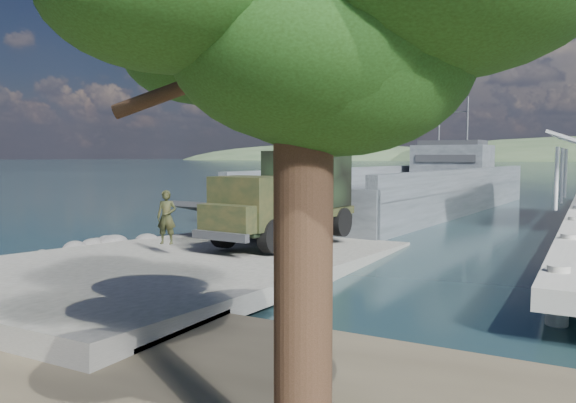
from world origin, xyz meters
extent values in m
plane|color=#163035|center=(0.00, 0.00, 0.00)|extent=(1400.00, 1400.00, 0.00)
cube|color=slate|center=(0.00, -1.00, 0.25)|extent=(10.00, 18.00, 0.50)
cube|color=#3E4549|center=(0.17, 23.82, 0.47)|extent=(11.98, 31.93, 2.60)
cube|color=#3E4549|center=(-4.19, 24.19, 2.40)|extent=(3.26, 31.19, 1.35)
cube|color=#3E4549|center=(4.53, 23.45, 2.40)|extent=(3.26, 31.19, 1.35)
cube|color=#3E4549|center=(-1.14, 8.36, 1.04)|extent=(9.38, 1.21, 2.71)
cube|color=#3E4549|center=(1.05, 34.20, 3.33)|extent=(6.58, 4.68, 3.13)
cube|color=#313336|center=(1.05, 34.20, 5.10)|extent=(5.47, 3.76, 0.42)
cylinder|color=gray|center=(-0.20, 34.31, 7.50)|extent=(0.17, 0.17, 5.21)
cylinder|color=gray|center=(2.29, 34.10, 6.98)|extent=(0.17, 0.17, 4.17)
cylinder|color=black|center=(0.01, 0.89, 1.11)|extent=(0.54, 1.26, 1.23)
cylinder|color=black|center=(2.17, 0.69, 1.11)|extent=(0.54, 1.26, 1.23)
cylinder|color=black|center=(0.31, 4.08, 1.11)|extent=(0.54, 1.26, 1.23)
cylinder|color=black|center=(2.47, 3.88, 1.11)|extent=(0.54, 1.26, 1.23)
cylinder|color=black|center=(0.48, 5.96, 1.11)|extent=(0.54, 1.26, 1.23)
cylinder|color=black|center=(2.64, 5.76, 1.11)|extent=(0.54, 1.26, 1.23)
cube|color=black|center=(1.34, 3.42, 1.25)|extent=(2.72, 7.33, 0.24)
cube|color=black|center=(1.10, 0.88, 2.24)|extent=(2.52, 2.09, 1.89)
cube|color=black|center=(1.00, -0.24, 1.77)|extent=(2.24, 1.04, 0.94)
cube|color=black|center=(1.46, 4.73, 1.58)|extent=(2.75, 4.54, 0.33)
cube|color=black|center=(1.47, 4.92, 2.95)|extent=(2.58, 3.78, 2.36)
cube|color=#313336|center=(0.95, -0.71, 1.21)|extent=(2.37, 0.45, 0.28)
imported|color=black|center=(-0.82, -1.35, 1.43)|extent=(0.80, 0.66, 1.86)
cylinder|color=#302113|center=(9.49, -11.23, 2.78)|extent=(0.60, 0.60, 5.76)
ellipsoid|color=#1C3A10|center=(6.12, -8.25, 5.56)|extent=(2.78, 2.78, 1.59)
camera|label=1|loc=(12.02, -16.18, 3.90)|focal=35.00mm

